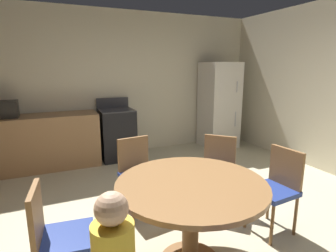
{
  "coord_description": "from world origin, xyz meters",
  "views": [
    {
      "loc": [
        -1.26,
        -2.17,
        1.68
      ],
      "look_at": [
        0.12,
        1.0,
        0.91
      ],
      "focal_mm": 28.86,
      "sensor_mm": 36.0,
      "label": 1
    }
  ],
  "objects_px": {
    "oven_range": "(117,134)",
    "chair_east": "(277,185)",
    "chair_northeast": "(217,168)",
    "dining_table": "(191,199)",
    "refrigerator": "(219,105)",
    "chair_north": "(138,170)",
    "chair_west": "(56,234)",
    "microwave": "(2,110)"
  },
  "relations": [
    {
      "from": "chair_east",
      "to": "chair_northeast",
      "type": "bearing_deg",
      "value": -70.45
    },
    {
      "from": "chair_east",
      "to": "chair_north",
      "type": "height_order",
      "value": "same"
    },
    {
      "from": "oven_range",
      "to": "chair_east",
      "type": "xyz_separation_m",
      "value": [
        0.98,
        -2.89,
        0.03
      ]
    },
    {
      "from": "microwave",
      "to": "dining_table",
      "type": "distance_m",
      "value": 3.46
    },
    {
      "from": "dining_table",
      "to": "chair_north",
      "type": "bearing_deg",
      "value": 97.59
    },
    {
      "from": "chair_northeast",
      "to": "chair_west",
      "type": "relative_size",
      "value": 1.0
    },
    {
      "from": "microwave",
      "to": "chair_west",
      "type": "xyz_separation_m",
      "value": [
        0.65,
        -2.88,
        -0.53
      ]
    },
    {
      "from": "microwave",
      "to": "chair_east",
      "type": "height_order",
      "value": "microwave"
    },
    {
      "from": "refrigerator",
      "to": "oven_range",
      "type": "bearing_deg",
      "value": 178.58
    },
    {
      "from": "chair_northeast",
      "to": "chair_east",
      "type": "distance_m",
      "value": 0.7
    },
    {
      "from": "chair_east",
      "to": "refrigerator",
      "type": "bearing_deg",
      "value": -118.04
    },
    {
      "from": "chair_northeast",
      "to": "chair_west",
      "type": "xyz_separation_m",
      "value": [
        -1.8,
        -0.63,
        0.0
      ]
    },
    {
      "from": "chair_northeast",
      "to": "chair_east",
      "type": "relative_size",
      "value": 1.0
    },
    {
      "from": "chair_west",
      "to": "refrigerator",
      "type": "bearing_deg",
      "value": 46.62
    },
    {
      "from": "microwave",
      "to": "dining_table",
      "type": "bearing_deg",
      "value": -60.41
    },
    {
      "from": "oven_range",
      "to": "chair_east",
      "type": "distance_m",
      "value": 3.06
    },
    {
      "from": "oven_range",
      "to": "chair_west",
      "type": "relative_size",
      "value": 1.26
    },
    {
      "from": "oven_range",
      "to": "dining_table",
      "type": "xyz_separation_m",
      "value": [
        -0.07,
        -2.99,
        0.14
      ]
    },
    {
      "from": "chair_west",
      "to": "chair_north",
      "type": "height_order",
      "value": "same"
    },
    {
      "from": "refrigerator",
      "to": "microwave",
      "type": "relative_size",
      "value": 4.0
    },
    {
      "from": "microwave",
      "to": "chair_east",
      "type": "relative_size",
      "value": 0.51
    },
    {
      "from": "oven_range",
      "to": "chair_northeast",
      "type": "xyz_separation_m",
      "value": [
        0.68,
        -2.26,
        0.03
      ]
    },
    {
      "from": "chair_east",
      "to": "chair_west",
      "type": "height_order",
      "value": "same"
    },
    {
      "from": "microwave",
      "to": "chair_west",
      "type": "bearing_deg",
      "value": -77.25
    },
    {
      "from": "chair_northeast",
      "to": "oven_range",
      "type": "bearing_deg",
      "value": -117.51
    },
    {
      "from": "microwave",
      "to": "chair_east",
      "type": "bearing_deg",
      "value": -46.51
    },
    {
      "from": "microwave",
      "to": "chair_north",
      "type": "distance_m",
      "value": 2.55
    },
    {
      "from": "dining_table",
      "to": "chair_east",
      "type": "distance_m",
      "value": 1.06
    },
    {
      "from": "refrigerator",
      "to": "chair_north",
      "type": "bearing_deg",
      "value": -141.48
    },
    {
      "from": "dining_table",
      "to": "chair_east",
      "type": "xyz_separation_m",
      "value": [
        1.05,
        0.1,
        -0.1
      ]
    },
    {
      "from": "chair_east",
      "to": "chair_north",
      "type": "distance_m",
      "value": 1.52
    },
    {
      "from": "refrigerator",
      "to": "chair_west",
      "type": "distance_m",
      "value": 4.35
    },
    {
      "from": "microwave",
      "to": "chair_north",
      "type": "xyz_separation_m",
      "value": [
        1.56,
        -1.95,
        -0.53
      ]
    },
    {
      "from": "oven_range",
      "to": "microwave",
      "type": "height_order",
      "value": "microwave"
    },
    {
      "from": "oven_range",
      "to": "chair_north",
      "type": "xyz_separation_m",
      "value": [
        -0.21,
        -1.95,
        0.03
      ]
    },
    {
      "from": "refrigerator",
      "to": "chair_west",
      "type": "relative_size",
      "value": 2.02
    },
    {
      "from": "oven_range",
      "to": "chair_northeast",
      "type": "relative_size",
      "value": 1.26
    },
    {
      "from": "oven_range",
      "to": "dining_table",
      "type": "distance_m",
      "value": 2.99
    },
    {
      "from": "refrigerator",
      "to": "chair_northeast",
      "type": "relative_size",
      "value": 2.02
    },
    {
      "from": "refrigerator",
      "to": "chair_west",
      "type": "bearing_deg",
      "value": -139.28
    },
    {
      "from": "oven_range",
      "to": "microwave",
      "type": "relative_size",
      "value": 2.5
    },
    {
      "from": "chair_east",
      "to": "chair_west",
      "type": "relative_size",
      "value": 1.0
    }
  ]
}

